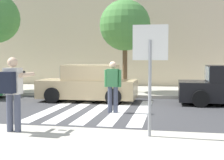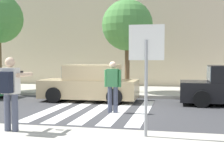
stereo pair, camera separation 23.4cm
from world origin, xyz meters
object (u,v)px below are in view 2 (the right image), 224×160
Objects in this scene: pedestrian_crossing at (113,84)px; parked_car_tan at (90,84)px; stop_sign at (146,56)px; street_tree_center at (127,26)px; photographer_with_backpack at (10,87)px.

parked_car_tan is at bearing 120.76° from pedestrian_crossing.
stop_sign is 9.01m from street_tree_center.
parked_car_tan is 0.90× the size of street_tree_center.
photographer_with_backpack is 9.27m from street_tree_center.
stop_sign is 1.40× the size of pedestrian_crossing.
pedestrian_crossing is 2.98m from parked_car_tan.
street_tree_center is at bearing 101.82° from stop_sign.
stop_sign is at bearing -63.68° from parked_car_tan.
parked_car_tan is at bearing 116.32° from stop_sign.
street_tree_center reaches higher than pedestrian_crossing.
pedestrian_crossing is (-1.47, 3.48, -0.93)m from stop_sign.
pedestrian_crossing reaches higher than parked_car_tan.
photographer_with_backpack is at bearing -98.36° from street_tree_center.
street_tree_center is at bearing 81.64° from photographer_with_backpack.
stop_sign is at bearing -78.18° from street_tree_center.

